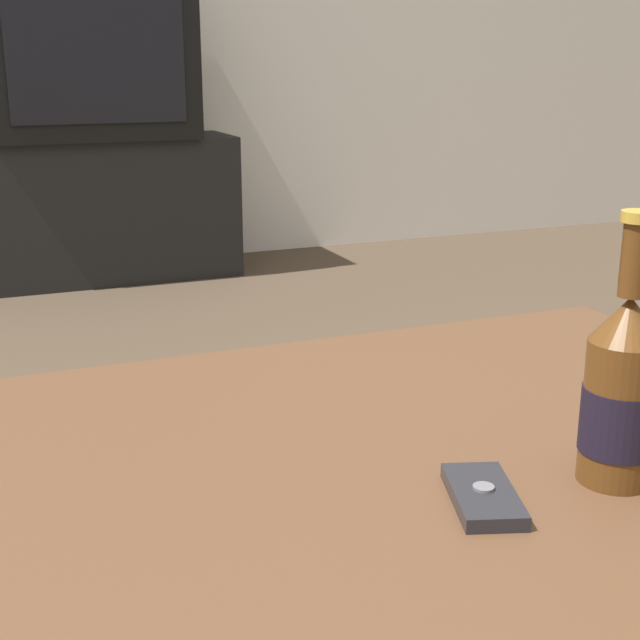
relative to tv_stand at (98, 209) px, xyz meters
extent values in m
cube|color=brown|center=(-0.24, -2.76, 0.15)|extent=(1.35, 0.83, 0.04)
cylinder|color=#492F1E|center=(0.37, -2.41, -0.07)|extent=(0.07, 0.07, 0.40)
cube|color=black|center=(0.00, 0.00, 0.00)|extent=(1.05, 0.37, 0.54)
cube|color=black|center=(0.00, 0.00, 0.58)|extent=(0.74, 0.44, 0.62)
cube|color=black|center=(0.00, -0.23, 0.58)|extent=(0.61, 0.01, 0.48)
cylinder|color=#563314|center=(0.05, -2.88, 0.24)|extent=(0.07, 0.07, 0.14)
cylinder|color=black|center=(0.05, -2.88, 0.23)|extent=(0.07, 0.07, 0.06)
cone|color=#563314|center=(0.05, -2.88, 0.33)|extent=(0.07, 0.07, 0.04)
cylinder|color=#563314|center=(0.05, -2.88, 0.38)|extent=(0.03, 0.03, 0.07)
cylinder|color=#B79333|center=(0.05, -2.88, 0.42)|extent=(0.03, 0.03, 0.01)
cube|color=#232328|center=(-0.09, -2.87, 0.17)|extent=(0.09, 0.12, 0.01)
cylinder|color=slate|center=(-0.09, -2.87, 0.18)|extent=(0.02, 0.02, 0.00)
camera|label=1|loc=(-0.51, -3.49, 0.56)|focal=50.00mm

